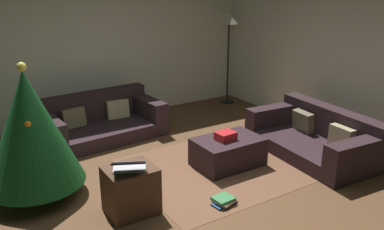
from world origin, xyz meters
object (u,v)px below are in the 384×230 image
Objects in this scene: couch_right at (317,137)px; book_stack at (224,201)px; tv_remote at (230,135)px; ottoman at (228,152)px; christmas_tree at (30,129)px; couch_left at (99,121)px; gift_box at (226,136)px; side_table at (131,190)px; corner_lamp at (229,25)px; laptop at (129,166)px.

couch_right reaches higher than book_stack.
ottoman is at bearing -162.33° from tv_remote.
couch_right is 2.16× the size of ottoman.
book_stack is at bearing -156.46° from tv_remote.
christmas_tree reaches higher than couch_right.
ottoman is (1.10, -1.94, -0.06)m from couch_left.
side_table is (-1.54, -0.37, -0.17)m from gift_box.
corner_lamp reaches higher than book_stack.
couch_right is at bearing -99.54° from corner_lamp.
christmas_tree is 1.23m from laptop.
side_table is at bearing -49.08° from christmas_tree.
ottoman reaches higher than book_stack.
couch_right is 2.03m from book_stack.
christmas_tree is 0.87× the size of corner_lamp.
couch_left is 3.20m from corner_lamp.
christmas_tree is (-2.36, 0.52, 0.64)m from ottoman.
laptop is (-0.51, -2.37, 0.32)m from couch_left.
gift_box is 0.14× the size of corner_lamp.
laptop is (-1.61, -0.43, 0.39)m from ottoman.
tv_remote is 2.53m from christmas_tree.
couch_left is 3.34m from couch_right.
side_table is at bearing 94.80° from couch_right.
couch_right reaches higher than ottoman.
couch_left is 1.01× the size of couch_right.
side_table is (0.77, -0.89, -0.57)m from christmas_tree.
christmas_tree reaches higher than laptop.
book_stack is 4.26m from corner_lamp.
couch_right is 3.07m from corner_lamp.
couch_right is at bearing -15.18° from ottoman.
couch_left is 3.74× the size of side_table.
ottoman is at bearing 79.36° from couch_right.
corner_lamp reaches higher than tv_remote.
side_table is at bearing -166.78° from ottoman.
side_table is (-1.68, -0.46, -0.13)m from tv_remote.
couch_left is 1.24× the size of christmas_tree.
christmas_tree is at bearing 44.25° from couch_left.
couch_left is 2.21m from tv_remote.
corner_lamp is (4.14, 1.85, 0.73)m from christmas_tree.
couch_left reaches higher than gift_box.
gift_box is (-1.37, 0.36, 0.19)m from couch_right.
tv_remote is at bearing 74.52° from couch_right.
laptop reaches higher than tv_remote.
couch_left is at bearing 51.10° from couch_right.
book_stack is at bearing -127.59° from gift_box.
gift_box is 0.16× the size of christmas_tree.
ottoman is at bearing 13.22° from side_table.
gift_box is 2.40m from christmas_tree.
book_stack is at bearing 95.17° from couch_left.
couch_right is 1.06× the size of corner_lamp.
couch_left is 2.77m from book_stack.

